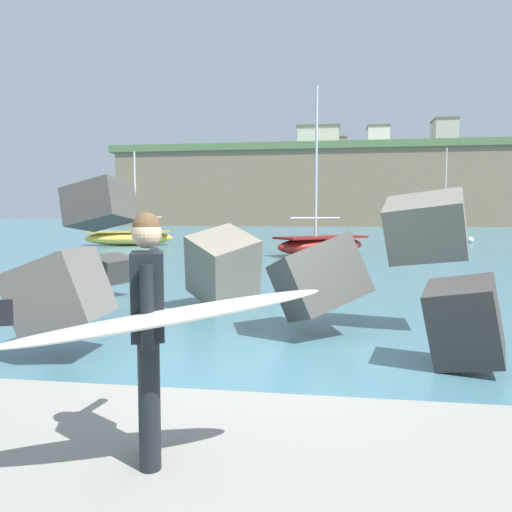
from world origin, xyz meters
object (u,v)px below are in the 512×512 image
Objects in this scene: station_building_central at (378,141)px; boat_near_left at (321,244)px; station_building_east at (330,149)px; mooring_buoy_middle at (198,239)px; boat_near_centre at (446,232)px; station_building_west at (318,140)px; mooring_buoy_inner at (234,234)px; station_building_annex at (444,135)px; mooring_buoy_outer at (470,240)px; surfer_with_board at (153,321)px; boat_near_right at (129,237)px.

boat_near_left is at bearing -97.16° from station_building_central.
station_building_central is at bearing -33.31° from station_building_east.
boat_near_centre is at bearing 25.72° from mooring_buoy_middle.
boat_near_centre is (10.26, 19.79, -0.05)m from boat_near_left.
station_building_west is at bearing 102.94° from boat_near_centre.
station_building_annex is (29.66, 55.48, 16.72)m from mooring_buoy_inner.
mooring_buoy_outer is 0.06× the size of station_building_east.
station_building_annex is at bearing 61.87° from mooring_buoy_inner.
surfer_with_board is 0.38× the size of station_building_central.
station_building_west is (7.21, 61.92, 16.10)m from mooring_buoy_middle.
station_building_east is (-9.76, 73.12, 15.95)m from mooring_buoy_outer.
station_building_west is at bearing 90.61° from surfer_with_board.
station_building_west is at bearing 91.45° from boat_near_left.
station_building_east is at bearing 97.60° from mooring_buoy_outer.
boat_near_left is 20.39m from mooring_buoy_inner.
surfer_with_board is 0.36× the size of station_building_annex.
station_building_central is 11.41m from station_building_east.
mooring_buoy_inner is at bearing 113.05° from boat_near_left.
station_building_central is at bearing 74.49° from mooring_buoy_middle.
boat_near_right is (-12.42, 6.02, -0.03)m from boat_near_left.
mooring_buoy_outer is at bearing -91.04° from boat_near_centre.
mooring_buoy_middle is 0.08× the size of station_building_central.
boat_near_centre is at bearing -101.85° from station_building_annex.
station_building_annex is (21.68, 74.23, 16.40)m from boat_near_left.
boat_near_left reaches higher than boat_near_right.
boat_near_left is 18.29× the size of mooring_buoy_outer.
station_building_west is (10.59, 66.39, 15.80)m from boat_near_right.
mooring_buoy_middle is 0.08× the size of station_building_annex.
station_building_annex is (34.10, 68.21, 16.43)m from boat_near_right.
mooring_buoy_inner is 68.56m from station_building_east.
mooring_buoy_outer is at bearing -78.85° from station_building_west.
mooring_buoy_inner is (4.44, 12.73, -0.29)m from boat_near_right.
boat_near_centre is 67.71m from station_building_east.
mooring_buoy_middle is 0.05× the size of station_building_west.
boat_near_centre is 0.95× the size of station_building_west.
station_building_central reaches higher than surfer_with_board.
boat_near_right is at bearing 154.13° from boat_near_left.
station_building_annex is at bearing 76.70° from surfer_with_board.
boat_near_right is at bearing -116.56° from station_building_annex.
boat_near_centre is (11.09, 40.83, -0.78)m from surfer_with_board.
mooring_buoy_middle is at bearing -115.73° from station_building_annex.
mooring_buoy_outer is (19.16, 1.30, 0.00)m from mooring_buoy_middle.
mooring_buoy_inner is 8.33m from mooring_buoy_middle.
station_building_east is (-9.90, 65.12, 15.68)m from boat_near_centre.
station_building_central is at bearing 72.93° from boat_near_right.
station_building_annex is at bearing -26.60° from station_building_east.
station_building_west reaches higher than boat_near_left.
boat_near_left reaches higher than mooring_buoy_outer.
boat_near_left is (0.83, 21.04, -0.73)m from surfer_with_board.
station_building_annex reaches higher than station_building_east.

